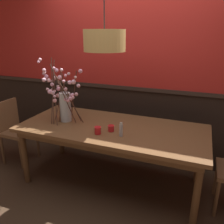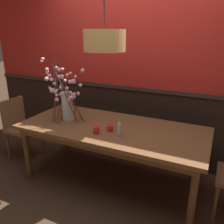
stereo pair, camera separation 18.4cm
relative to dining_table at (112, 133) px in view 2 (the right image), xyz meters
The scene contains 11 objects.
ground_plane 0.68m from the dining_table, ahead, with size 24.00×24.00×0.00m, color #422D1E.
back_wall 1.10m from the dining_table, 90.00° to the left, with size 5.04×0.14×2.92m.
dining_table is the anchor object (origin of this frame).
chair_far_side_left 0.98m from the dining_table, 109.74° to the left, with size 0.42×0.43×0.90m.
chair_head_west_end 1.51m from the dining_table, behind, with size 0.40×0.42×0.90m.
chair_far_side_right 0.96m from the dining_table, 69.20° to the left, with size 0.45×0.46×0.96m.
vase_with_blossoms 0.70m from the dining_table, behind, with size 0.58×0.43×0.77m.
candle_holder_nearer_center 0.18m from the dining_table, 73.52° to the right, with size 0.07×0.07×0.07m.
candle_holder_nearer_edge 0.28m from the dining_table, 105.80° to the right, with size 0.07×0.07×0.08m.
condiment_bottle 0.32m from the dining_table, 48.62° to the right, with size 0.04×0.04×0.15m.
pendant_lamp 1.05m from the dining_table, 159.52° to the right, with size 0.44×0.44×1.31m.
Camera 2 is at (1.08, -2.26, 1.80)m, focal length 37.07 mm.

